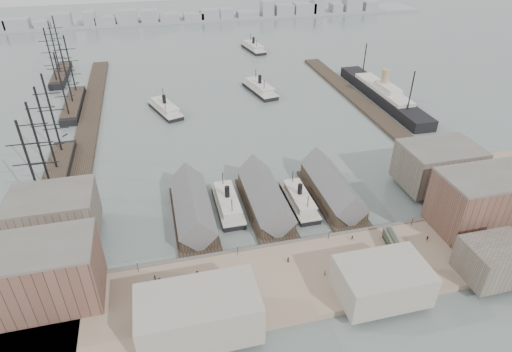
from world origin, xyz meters
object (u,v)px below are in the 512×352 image
object	(u,v)px
ocean_steamer	(383,94)
ferry_docked_west	(228,203)
horse_cart_left	(155,282)
horse_cart_right	(354,272)
tram	(392,242)
horse_cart_center	(249,281)

from	to	relation	value
ocean_steamer	ferry_docked_west	bearing A→B (deg)	-142.26
horse_cart_left	horse_cart_right	bearing A→B (deg)	-71.32
ocean_steamer	tram	world-z (taller)	ocean_steamer
ferry_docked_west	tram	size ratio (longest dim) A/B	2.44
ferry_docked_west	horse_cart_left	size ratio (longest dim) A/B	5.92
ferry_docked_west	tram	xyz separation A→B (m)	(45.98, -35.46, 1.69)
ferry_docked_west	horse_cart_center	bearing A→B (deg)	-91.90
ferry_docked_west	horse_cart_center	world-z (taller)	ferry_docked_west
ocean_steamer	horse_cart_right	world-z (taller)	ocean_steamer
horse_cart_left	tram	bearing A→B (deg)	-62.37
ocean_steamer	horse_cart_left	size ratio (longest dim) A/B	19.20
ocean_steamer	horse_cart_right	size ratio (longest dim) A/B	18.13
ferry_docked_west	ocean_steamer	distance (m)	132.79
ocean_steamer	tram	size ratio (longest dim) A/B	7.93
horse_cart_left	ferry_docked_west	bearing A→B (deg)	-10.04
tram	horse_cart_left	world-z (taller)	tram
horse_cart_center	horse_cart_left	bearing A→B (deg)	70.47
ferry_docked_west	horse_cart_right	world-z (taller)	ferry_docked_west
ferry_docked_west	horse_cart_left	distance (m)	43.25
horse_cart_left	horse_cart_center	bearing A→B (deg)	-74.55
horse_cart_right	horse_cart_left	bearing A→B (deg)	59.14
tram	horse_cart_right	bearing A→B (deg)	-143.17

